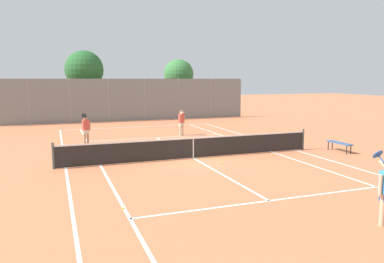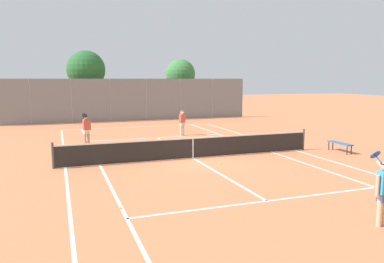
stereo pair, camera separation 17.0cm
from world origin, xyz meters
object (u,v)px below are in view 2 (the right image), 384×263
object	(u,v)px
loose_tennis_ball_0	(221,163)
tree_behind_right	(181,75)
player_far_right	(182,121)
tree_behind_left	(86,71)
loose_tennis_ball_1	(121,208)
loose_tennis_ball_3	(272,155)
player_far_left	(86,128)
player_near_side	(383,189)
courtside_bench	(340,144)
tennis_net	(193,147)

from	to	relation	value
loose_tennis_ball_0	tree_behind_right	distance (m)	21.26
player_far_right	tree_behind_left	distance (m)	13.11
player_far_right	tree_behind_right	size ratio (longest dim) A/B	0.29
loose_tennis_ball_1	loose_tennis_ball_3	bearing A→B (deg)	32.12
player_far_left	loose_tennis_ball_1	size ratio (longest dim) A/B	26.88
player_near_side	tree_behind_left	distance (m)	27.95
loose_tennis_ball_0	loose_tennis_ball_3	xyz separation A→B (m)	(3.01, 0.81, 0.00)
player_near_side	courtside_bench	bearing A→B (deg)	54.42
loose_tennis_ball_1	tree_behind_right	xyz separation A→B (m)	(9.76, 24.48, 3.88)
tennis_net	tree_behind_left	bearing A→B (deg)	99.96
player_far_left	loose_tennis_ball_3	bearing A→B (deg)	-36.37
loose_tennis_ball_3	loose_tennis_ball_0	bearing A→B (deg)	-165.02
loose_tennis_ball_1	tennis_net	bearing A→B (deg)	53.41
courtside_bench	tree_behind_left	xyz separation A→B (m)	(-10.53, 19.42, 3.86)
tennis_net	player_near_side	distance (m)	9.13
tennis_net	loose_tennis_ball_3	xyz separation A→B (m)	(3.74, -0.65, -0.48)
player_far_right	tennis_net	bearing A→B (deg)	-104.31
player_far_left	loose_tennis_ball_3	distance (m)	9.97
tennis_net	tree_behind_left	distance (m)	19.01
player_far_right	loose_tennis_ball_3	world-z (taller)	player_far_right
tennis_net	loose_tennis_ball_1	size ratio (longest dim) A/B	181.82
loose_tennis_ball_1	courtside_bench	size ratio (longest dim) A/B	0.04
tree_behind_right	loose_tennis_ball_1	bearing A→B (deg)	-111.73
player_far_left	loose_tennis_ball_0	distance (m)	8.39
loose_tennis_ball_3	player_far_right	bearing A→B (deg)	105.52
loose_tennis_ball_3	tree_behind_left	world-z (taller)	tree_behind_left
loose_tennis_ball_1	player_far_left	bearing A→B (deg)	90.48
player_near_side	tree_behind_right	xyz separation A→B (m)	(3.93, 27.84, 2.99)
player_near_side	loose_tennis_ball_0	distance (m)	7.62
player_near_side	courtside_bench	distance (m)	9.73
tree_behind_right	loose_tennis_ball_3	bearing A→B (deg)	-95.43
player_far_left	loose_tennis_ball_3	size ratio (longest dim) A/B	26.88
tree_behind_right	player_far_right	bearing A→B (deg)	-107.69
loose_tennis_ball_1	tree_behind_left	distance (m)	24.35
player_near_side	tree_behind_left	world-z (taller)	tree_behind_left
loose_tennis_ball_1	courtside_bench	xyz separation A→B (m)	(11.48, 4.54, 0.38)
player_far_right	loose_tennis_ball_1	xyz separation A→B (m)	(-5.87, -12.28, -0.88)
player_near_side	loose_tennis_ball_0	xyz separation A→B (m)	(-0.93, 7.51, -0.89)
player_far_right	loose_tennis_ball_0	world-z (taller)	player_far_right
loose_tennis_ball_1	tree_behind_right	distance (m)	26.64
loose_tennis_ball_1	tree_behind_left	size ratio (longest dim) A/B	0.01
loose_tennis_ball_0	tree_behind_right	xyz separation A→B (m)	(4.87, 20.33, 3.88)
player_far_left	tree_behind_left	xyz separation A→B (m)	(1.03, 13.12, 3.34)
loose_tennis_ball_3	courtside_bench	xyz separation A→B (m)	(3.57, -0.42, 0.38)
tree_behind_left	loose_tennis_ball_1	bearing A→B (deg)	-92.25
player_near_side	courtside_bench	size ratio (longest dim) A/B	1.18
player_far_left	tree_behind_right	world-z (taller)	tree_behind_right
courtside_bench	loose_tennis_ball_1	bearing A→B (deg)	-158.40
loose_tennis_ball_1	tree_behind_right	world-z (taller)	tree_behind_right
tennis_net	loose_tennis_ball_0	bearing A→B (deg)	-63.52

